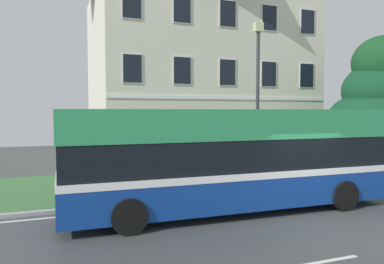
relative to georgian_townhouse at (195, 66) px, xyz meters
The scene contains 7 objects.
ground_plane 17.84m from the georgian_townhouse, 99.13° to the right, with size 60.00×56.00×0.18m.
georgian_townhouse is the anchor object (origin of this frame).
iron_verge_railing 14.55m from the georgian_townhouse, 90.00° to the right, with size 12.22×0.04×0.97m.
evergreen_tree 12.58m from the georgian_townhouse, 50.74° to the right, with size 5.28×5.28×7.87m.
single_decker_bus 16.61m from the georgian_townhouse, 106.71° to the right, with size 10.55×2.75×3.24m.
street_lamp_post 13.01m from the georgian_townhouse, 99.32° to the right, with size 0.36×0.24×6.61m.
litter_bin 14.21m from the georgian_townhouse, 75.79° to the right, with size 0.52×0.52×1.13m.
Camera 1 is at (-7.15, -7.94, 3.19)m, focal length 34.34 mm.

